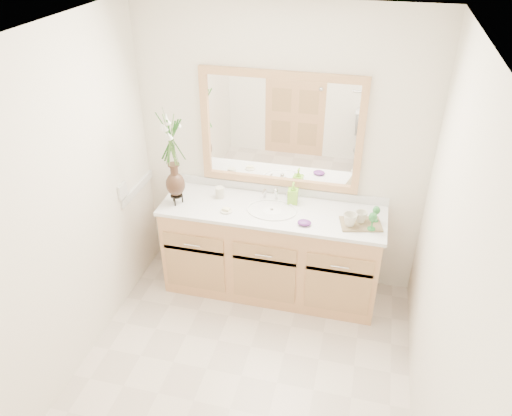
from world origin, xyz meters
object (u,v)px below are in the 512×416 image
(tumbler, at_px, (220,192))
(soap_bottle, at_px, (293,194))
(tray, at_px, (361,224))
(flower_vase, at_px, (172,147))

(tumbler, bearing_deg, soap_bottle, 5.36)
(tumbler, height_order, tray, tumbler)
(tumbler, relative_size, tray, 0.31)
(flower_vase, relative_size, tumbler, 7.89)
(flower_vase, distance_m, soap_bottle, 1.05)
(flower_vase, xyz_separation_m, tray, (1.50, 0.03, -0.50))
(flower_vase, xyz_separation_m, tumbler, (0.32, 0.18, -0.46))
(tray, bearing_deg, tumbler, 159.61)
(soap_bottle, height_order, tray, soap_bottle)
(tumbler, xyz_separation_m, soap_bottle, (0.62, 0.06, 0.04))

